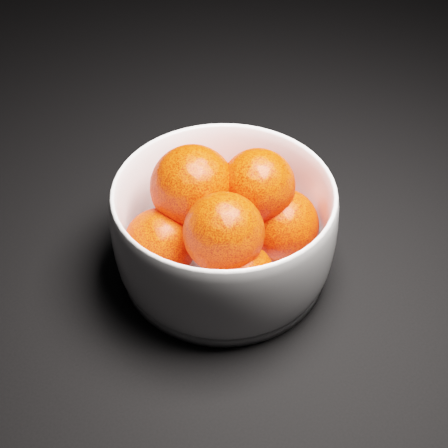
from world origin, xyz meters
TOP-DOWN VIEW (x-y plane):
  - ground at (0.00, 0.00)m, footprint 3.00×3.00m
  - bowl at (-0.25, -0.11)m, footprint 0.20×0.20m
  - orange_pile at (-0.25, -0.11)m, footprint 0.17×0.17m

SIDE VIEW (x-z plane):
  - ground at x=0.00m, z-range 0.00..0.00m
  - bowl at x=-0.25m, z-range 0.00..0.10m
  - orange_pile at x=-0.25m, z-range 0.01..0.12m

